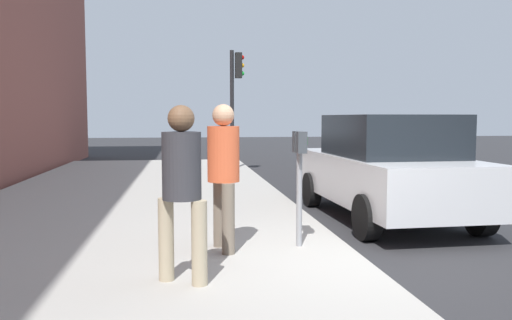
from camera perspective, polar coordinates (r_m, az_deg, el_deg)
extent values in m
plane|color=#2B2B2D|center=(6.20, 11.57, -11.59)|extent=(80.00, 80.00, 0.00)
cube|color=#A8A59E|center=(5.94, -17.56, -11.71)|extent=(28.00, 6.00, 0.15)
cylinder|color=gray|center=(6.41, 4.75, -4.34)|extent=(0.07, 0.07, 1.15)
cube|color=#383D42|center=(6.24, 4.99, 1.93)|extent=(0.16, 0.11, 0.26)
cube|color=#383D42|center=(6.43, 4.60, 2.01)|extent=(0.16, 0.11, 0.26)
cube|color=#268C33|center=(6.25, 5.53, 2.11)|extent=(0.10, 0.01, 0.10)
cube|color=#268C33|center=(6.45, 5.12, 2.19)|extent=(0.10, 0.01, 0.10)
cylinder|color=#726656|center=(6.41, -4.02, -5.82)|extent=(0.15, 0.15, 0.82)
cylinder|color=#726656|center=(6.05, -3.05, -6.44)|extent=(0.15, 0.15, 0.82)
cylinder|color=#D85933|center=(6.13, -3.58, 0.66)|extent=(0.38, 0.38, 0.65)
sphere|color=tan|center=(6.12, -3.60, 4.91)|extent=(0.26, 0.26, 0.26)
cylinder|color=tan|center=(5.16, -9.80, -8.54)|extent=(0.15, 0.15, 0.81)
cylinder|color=tan|center=(4.97, -6.21, -9.01)|extent=(0.15, 0.15, 0.81)
cylinder|color=#333338|center=(4.95, -8.14, -0.63)|extent=(0.37, 0.37, 0.64)
sphere|color=brown|center=(4.93, -8.20, 4.52)|extent=(0.25, 0.25, 0.25)
cube|color=silver|center=(9.09, 13.88, -1.89)|extent=(4.45, 1.97, 0.76)
cube|color=black|center=(8.85, 14.48, 2.60)|extent=(2.25, 1.76, 0.68)
cylinder|color=black|center=(10.19, 6.10, -3.24)|extent=(0.67, 0.24, 0.66)
cylinder|color=black|center=(10.79, 15.09, -2.93)|extent=(0.67, 0.24, 0.66)
cylinder|color=black|center=(7.51, 12.02, -6.15)|extent=(0.67, 0.24, 0.66)
cylinder|color=black|center=(8.30, 23.36, -5.40)|extent=(0.67, 0.24, 0.66)
cylinder|color=black|center=(15.94, -2.64, 5.47)|extent=(0.12, 0.12, 3.60)
cube|color=black|center=(16.03, -1.93, 10.30)|extent=(0.24, 0.20, 0.76)
sphere|color=red|center=(16.07, -1.54, 11.15)|extent=(0.14, 0.14, 0.14)
sphere|color=orange|center=(16.04, -1.53, 10.30)|extent=(0.14, 0.14, 0.14)
sphere|color=green|center=(16.02, -1.53, 9.44)|extent=(0.14, 0.14, 0.14)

